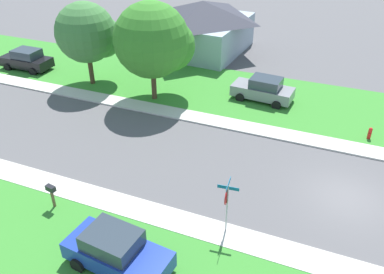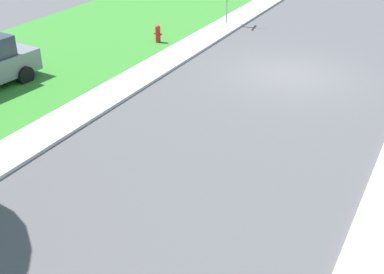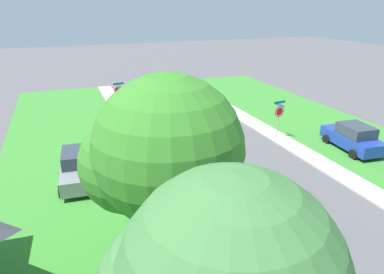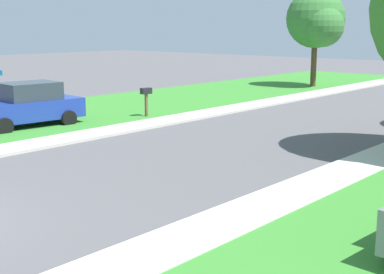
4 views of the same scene
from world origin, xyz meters
name	(u,v)px [view 3 (image 3 of 4)]	position (x,y,z in m)	size (l,w,h in m)	color
ground_plane	(193,125)	(0.00, 0.00, 0.00)	(120.00, 120.00, 0.00)	#565456
sidewalk_east	(191,222)	(4.70, 12.00, 0.05)	(1.40, 56.00, 0.10)	beige
lawn_east	(79,247)	(9.40, 12.00, 0.04)	(8.00, 56.00, 0.08)	#38842D
sidewalk_west	(358,184)	(-4.70, 12.00, 0.05)	(1.40, 56.00, 0.10)	beige
stop_sign_near_corner	(119,93)	(4.78, -4.91, 1.88)	(0.91, 0.91, 2.77)	#9E9EA3
stop_sign_far_corner	(279,114)	(-4.45, 4.86, 1.89)	(0.92, 0.92, 2.77)	#9E9EA3
car_blue_near_corner	(353,138)	(-7.90, 8.23, 0.87)	(2.35, 4.45, 1.76)	#1E389E
car_grey_across_road	(79,167)	(8.91, 6.40, 0.87)	(2.28, 4.42, 1.76)	gray
tree_across_right	(158,153)	(6.46, 13.51, 4.22)	(5.53, 5.15, 6.97)	#4C3823
fire_hydrant	(111,126)	(6.16, -0.85, 0.44)	(0.38, 0.22, 0.83)	red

